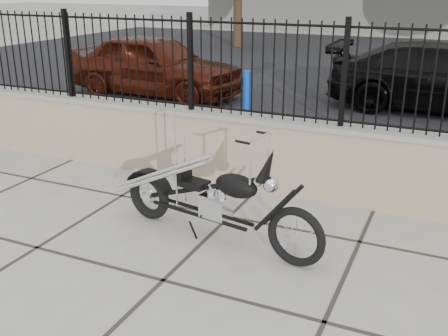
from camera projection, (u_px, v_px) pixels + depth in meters
ground_plane at (163, 281)px, 4.80m from camera, size 90.00×90.00×0.00m
parking_lot at (379, 72)px, 15.50m from camera, size 30.00×30.00×0.00m
retaining_wall at (261, 153)px, 6.77m from camera, size 14.00×0.36×0.96m
iron_fence at (263, 69)px, 6.41m from camera, size 14.00×0.08×1.20m
chopper_motorcycle at (212, 177)px, 5.34m from camera, size 2.37×0.82×1.40m
car_red at (155, 65)px, 12.15m from camera, size 4.30×1.98×1.43m
car_black at (446, 78)px, 10.69m from camera, size 4.78×2.07×1.37m
bollard_a at (247, 103)px, 9.10m from camera, size 0.14×0.14×1.13m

